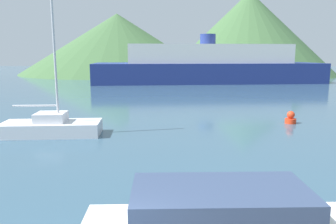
% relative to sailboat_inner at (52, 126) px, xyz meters
% --- Properties ---
extents(sailboat_inner, '(5.38, 2.53, 7.96)m').
position_rel_sailboat_inner_xyz_m(sailboat_inner, '(0.00, 0.00, 0.00)').
color(sailboat_inner, silver).
rests_on(sailboat_inner, ground_plane).
extents(ferry_distant, '(35.89, 13.92, 7.43)m').
position_rel_sailboat_inner_xyz_m(ferry_distant, '(11.26, 34.92, 2.08)').
color(ferry_distant, navy).
rests_on(ferry_distant, ground_plane).
extents(buoy_marker, '(0.69, 0.69, 0.79)m').
position_rel_sailboat_inner_xyz_m(buoy_marker, '(13.99, 3.57, -0.17)').
color(buoy_marker, red).
rests_on(buoy_marker, ground_plane).
extents(hill_west, '(43.83, 43.83, 13.60)m').
position_rel_sailboat_inner_xyz_m(hill_west, '(-7.59, 60.36, 6.31)').
color(hill_west, '#3D6038').
rests_on(hill_west, ground_plane).
extents(hill_central, '(37.03, 37.03, 17.69)m').
position_rel_sailboat_inner_xyz_m(hill_central, '(21.92, 57.10, 8.35)').
color(hill_central, '#3D6038').
rests_on(hill_central, ground_plane).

